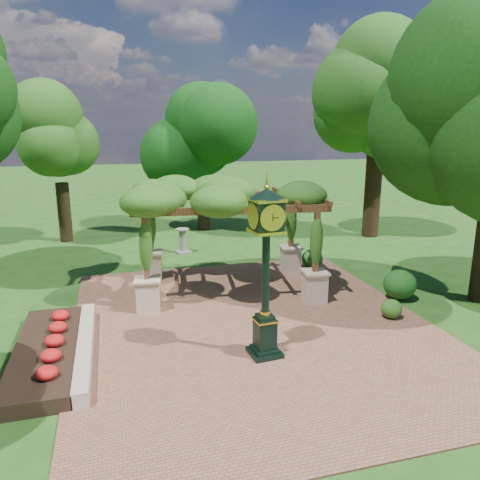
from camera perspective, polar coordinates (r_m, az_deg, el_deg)
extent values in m
plane|color=#1E4714|center=(12.83, 3.06, -12.22)|extent=(120.00, 120.00, 0.00)
cube|color=brown|center=(13.68, 1.71, -10.37)|extent=(10.00, 12.00, 0.04)
cube|color=#C6B793|center=(12.67, -18.35, -12.31)|extent=(0.35, 5.00, 0.40)
cube|color=red|center=(12.77, -22.47, -12.57)|extent=(1.50, 5.00, 0.36)
cube|color=black|center=(12.06, 3.02, -13.51)|extent=(0.81, 0.81, 0.11)
cube|color=black|center=(11.83, 3.05, -11.34)|extent=(0.51, 0.51, 0.84)
cube|color=gold|center=(11.68, 3.08, -9.69)|extent=(0.57, 0.57, 0.04)
cylinder|color=black|center=(11.25, 3.16, -4.01)|extent=(0.20, 0.20, 2.15)
cube|color=black|center=(10.90, 3.25, 3.02)|extent=(0.71, 0.71, 0.65)
cylinder|color=beige|center=(10.60, 3.99, 2.70)|extent=(0.56, 0.08, 0.56)
cone|color=black|center=(10.81, 3.29, 5.70)|extent=(0.91, 0.91, 0.23)
sphere|color=gold|center=(10.79, 3.30, 6.44)|extent=(0.13, 0.13, 0.13)
cube|color=beige|center=(14.83, -11.14, -6.59)|extent=(0.78, 0.78, 0.96)
cube|color=brown|center=(14.37, -11.43, -0.91)|extent=(0.19, 0.19, 1.97)
cube|color=beige|center=(15.45, 9.08, -5.65)|extent=(0.78, 0.78, 0.96)
cube|color=brown|center=(15.02, 9.30, -0.18)|extent=(0.19, 0.19, 1.97)
cube|color=beige|center=(17.85, -10.67, -3.02)|extent=(0.78, 0.78, 0.96)
cube|color=brown|center=(17.48, -10.89, 1.75)|extent=(0.19, 0.19, 1.97)
cube|color=beige|center=(18.38, 6.17, -2.37)|extent=(0.78, 0.78, 0.96)
cube|color=brown|center=(18.01, 6.29, 2.27)|extent=(0.19, 0.19, 1.97)
cube|color=brown|center=(14.22, -0.85, 3.63)|extent=(6.15, 0.94, 0.23)
cube|color=brown|center=(17.36, -2.20, 5.50)|extent=(6.15, 0.94, 0.23)
ellipsoid|color=#285518|center=(15.74, -1.60, 5.69)|extent=(6.62, 4.60, 1.07)
cube|color=gray|center=(21.27, -6.95, -1.42)|extent=(0.77, 0.77, 0.11)
cylinder|color=gray|center=(21.14, -6.99, -0.10)|extent=(0.39, 0.39, 1.02)
cylinder|color=gray|center=(21.02, -7.03, 1.30)|extent=(0.73, 0.73, 0.06)
ellipsoid|color=#2A5E1B|center=(14.74, 17.97, -7.96)|extent=(0.72, 0.72, 0.57)
ellipsoid|color=#184D15|center=(16.34, 18.91, -5.13)|extent=(1.40, 1.40, 0.97)
ellipsoid|color=#24631C|center=(18.92, 8.80, -2.28)|extent=(1.04, 1.04, 0.76)
cylinder|color=black|center=(24.54, -20.62, 3.17)|extent=(0.62, 0.62, 2.90)
ellipsoid|color=#244F16|center=(24.18, -21.38, 11.89)|extent=(3.13, 3.13, 4.57)
cylinder|color=#311E13|center=(25.67, -4.46, 4.31)|extent=(0.70, 0.70, 2.76)
ellipsoid|color=#0E3B0E|center=(25.33, -4.61, 12.27)|extent=(4.28, 4.28, 4.36)
cylinder|color=#301D12|center=(24.89, 15.83, 5.16)|extent=(0.83, 0.83, 4.17)
ellipsoid|color=#234F16|center=(24.70, 16.69, 17.56)|extent=(4.87, 4.87, 6.58)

